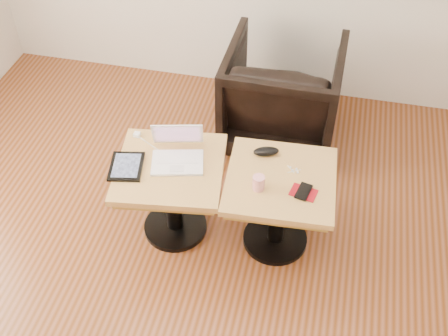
% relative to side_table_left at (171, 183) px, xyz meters
% --- Properties ---
extents(room_shell, '(4.52, 4.52, 2.71)m').
position_rel_side_table_left_xyz_m(room_shell, '(0.34, -0.60, 0.94)').
color(room_shell, '#5F2E10').
rests_on(room_shell, ground).
extents(side_table_left, '(0.69, 0.69, 0.55)m').
position_rel_side_table_left_xyz_m(side_table_left, '(0.00, 0.00, 0.00)').
color(side_table_left, black).
rests_on(side_table_left, ground).
extents(side_table_right, '(0.64, 0.64, 0.55)m').
position_rel_side_table_left_xyz_m(side_table_right, '(0.63, 0.04, 0.00)').
color(side_table_right, black).
rests_on(side_table_right, ground).
extents(laptop, '(0.35, 0.34, 0.20)m').
position_rel_side_table_left_xyz_m(laptop, '(0.03, 0.07, 0.18)').
color(laptop, white).
rests_on(laptop, side_table_left).
extents(tablet, '(0.23, 0.26, 0.02)m').
position_rel_side_table_left_xyz_m(tablet, '(-0.24, -0.07, 0.15)').
color(tablet, black).
rests_on(tablet, side_table_left).
extents(charging_adapter, '(0.04, 0.04, 0.02)m').
position_rel_side_table_left_xyz_m(charging_adapter, '(-0.27, 0.20, 0.15)').
color(charging_adapter, white).
rests_on(charging_adapter, side_table_left).
extents(glasses_case, '(0.16, 0.11, 0.05)m').
position_rel_side_table_left_xyz_m(glasses_case, '(0.52, 0.22, 0.16)').
color(glasses_case, black).
rests_on(glasses_case, side_table_right).
extents(striped_cup, '(0.08, 0.08, 0.09)m').
position_rel_side_table_left_xyz_m(striped_cup, '(0.52, -0.06, 0.18)').
color(striped_cup, '#EE3F53').
rests_on(striped_cup, side_table_right).
extents(earbuds_tangle, '(0.07, 0.05, 0.01)m').
position_rel_side_table_left_xyz_m(earbuds_tangle, '(0.70, 0.12, 0.14)').
color(earbuds_tangle, white).
rests_on(earbuds_tangle, side_table_right).
extents(phone_on_sleeve, '(0.16, 0.14, 0.02)m').
position_rel_side_table_left_xyz_m(phone_on_sleeve, '(0.77, -0.04, 0.15)').
color(phone_on_sleeve, '#9B0E0A').
rests_on(phone_on_sleeve, side_table_right).
extents(armchair, '(0.80, 0.82, 0.74)m').
position_rel_side_table_left_xyz_m(armchair, '(0.50, 1.08, -0.05)').
color(armchair, black).
rests_on(armchair, ground).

